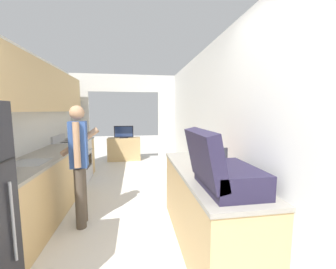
{
  "coord_description": "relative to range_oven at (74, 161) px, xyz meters",
  "views": [
    {
      "loc": [
        0.29,
        -0.91,
        1.55
      ],
      "look_at": [
        0.96,
        3.3,
        1.06
      ],
      "focal_mm": 22.0,
      "sensor_mm": 36.0,
      "label": 1
    }
  ],
  "objects": [
    {
      "name": "book_stack",
      "position": [
        2.11,
        -2.5,
        0.49
      ],
      "size": [
        0.24,
        0.31,
        0.09
      ],
      "color": "white",
      "rests_on": "counter_right"
    },
    {
      "name": "tv_cabinet",
      "position": [
        0.98,
        1.84,
        -0.1
      ],
      "size": [
        1.0,
        0.42,
        0.71
      ],
      "color": "tan",
      "rests_on": "ground_plane"
    },
    {
      "name": "counter_right",
      "position": [
        2.12,
        -2.5,
        -0.01
      ],
      "size": [
        0.62,
        1.96,
        0.89
      ],
      "color": "tan",
      "rests_on": "ground_plane"
    },
    {
      "name": "range_oven",
      "position": [
        0.0,
        0.0,
        0.0
      ],
      "size": [
        0.66,
        0.73,
        1.03
      ],
      "color": "#B7B7BC",
      "rests_on": "ground_plane"
    },
    {
      "name": "television",
      "position": [
        0.98,
        1.8,
        0.44
      ],
      "size": [
        0.58,
        0.16,
        0.37
      ],
      "color": "black",
      "rests_on": "tv_cabinet"
    },
    {
      "name": "person",
      "position": [
        0.6,
        -1.85,
        0.41
      ],
      "size": [
        0.52,
        0.4,
        1.62
      ],
      "rotation": [
        0.0,
        0.0,
        1.68
      ],
      "color": "#4C4238",
      "rests_on": "ground_plane"
    },
    {
      "name": "wall_right",
      "position": [
        2.45,
        -1.99,
        0.8
      ],
      "size": [
        0.06,
        7.14,
        2.5
      ],
      "color": "silver",
      "rests_on": "ground_plane"
    },
    {
      "name": "wall_far_with_doorway",
      "position": [
        1.05,
        1.01,
        1.0
      ],
      "size": [
        3.13,
        0.06,
        2.5
      ],
      "color": "silver",
      "rests_on": "ground_plane"
    },
    {
      "name": "suitcase",
      "position": [
        2.04,
        -3.08,
        0.61
      ],
      "size": [
        0.53,
        0.64,
        0.51
      ],
      "color": "#231E38",
      "rests_on": "counter_right"
    },
    {
      "name": "wall_left",
      "position": [
        -0.25,
        -1.57,
        1.09
      ],
      "size": [
        0.38,
        7.14,
        2.5
      ],
      "color": "silver",
      "rests_on": "ground_plane"
    },
    {
      "name": "counter_left",
      "position": [
        -0.01,
        -1.31,
        -0.0
      ],
      "size": [
        0.62,
        3.57,
        0.89
      ],
      "color": "tan",
      "rests_on": "ground_plane"
    }
  ]
}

